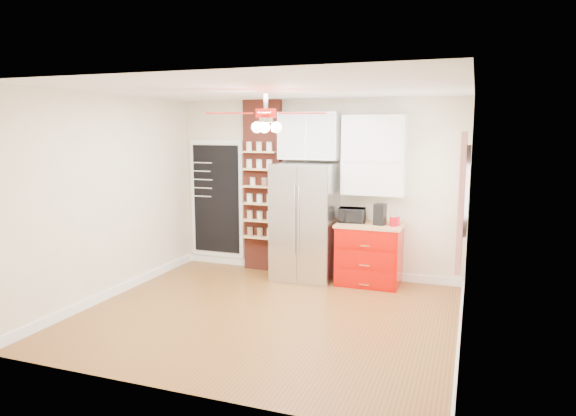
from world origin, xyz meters
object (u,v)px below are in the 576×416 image
(canister_left, at_px, (393,221))
(fridge, at_px, (305,222))
(pantry_jar_oats, at_px, (253,182))
(red_cabinet, at_px, (369,254))
(toaster_oven, at_px, (352,215))
(ceiling_fan, at_px, (266,114))
(coffee_maker, at_px, (380,214))

(canister_left, bearing_deg, fridge, 178.22)
(fridge, height_order, pantry_jar_oats, fridge)
(red_cabinet, bearing_deg, pantry_jar_oats, 176.73)
(pantry_jar_oats, bearing_deg, toaster_oven, -3.09)
(toaster_oven, distance_m, canister_left, 0.63)
(red_cabinet, relative_size, ceiling_fan, 0.67)
(toaster_oven, relative_size, canister_left, 2.81)
(red_cabinet, height_order, coffee_maker, coffee_maker)
(red_cabinet, xyz_separation_m, toaster_oven, (-0.27, 0.02, 0.55))
(red_cabinet, distance_m, coffee_maker, 0.62)
(coffee_maker, bearing_deg, ceiling_fan, -113.90)
(fridge, relative_size, red_cabinet, 1.86)
(ceiling_fan, xyz_separation_m, canister_left, (1.27, 1.59, -1.46))
(fridge, height_order, toaster_oven, fridge)
(canister_left, height_order, pantry_jar_oats, pantry_jar_oats)
(pantry_jar_oats, bearing_deg, ceiling_fan, -61.60)
(coffee_maker, xyz_separation_m, canister_left, (0.20, -0.05, -0.08))
(ceiling_fan, relative_size, toaster_oven, 3.65)
(pantry_jar_oats, bearing_deg, red_cabinet, -3.27)
(coffee_maker, bearing_deg, canister_left, -6.20)
(coffee_maker, distance_m, canister_left, 0.22)
(fridge, bearing_deg, ceiling_fan, -88.24)
(coffee_maker, bearing_deg, pantry_jar_oats, -174.95)
(red_cabinet, distance_m, pantry_jar_oats, 2.13)
(toaster_oven, bearing_deg, ceiling_fan, -118.03)
(ceiling_fan, height_order, pantry_jar_oats, ceiling_fan)
(fridge, xyz_separation_m, red_cabinet, (0.97, 0.05, -0.42))
(fridge, distance_m, canister_left, 1.32)
(coffee_maker, bearing_deg, fridge, -170.21)
(red_cabinet, bearing_deg, coffee_maker, -13.97)
(ceiling_fan, bearing_deg, red_cabinet, 61.29)
(pantry_jar_oats, bearing_deg, coffee_maker, -4.06)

